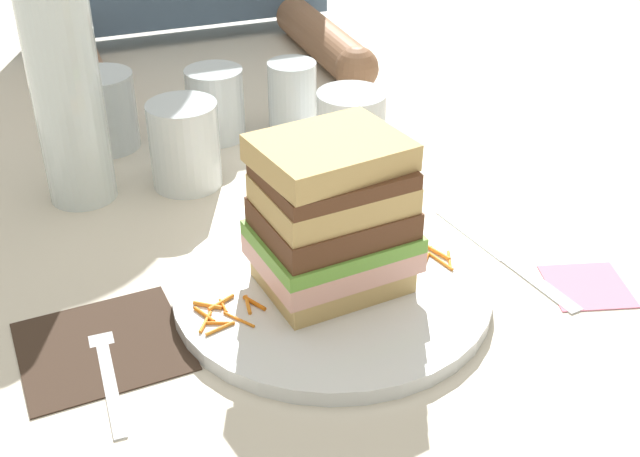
% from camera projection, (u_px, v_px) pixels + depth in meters
% --- Properties ---
extents(ground_plane, '(3.00, 3.00, 0.00)m').
position_uv_depth(ground_plane, '(340.00, 298.00, 0.74)').
color(ground_plane, beige).
extents(main_plate, '(0.28, 0.28, 0.01)m').
position_uv_depth(main_plate, '(332.00, 289.00, 0.74)').
color(main_plate, white).
rests_on(main_plate, ground_plane).
extents(sandwich, '(0.14, 0.12, 0.14)m').
position_uv_depth(sandwich, '(332.00, 217.00, 0.70)').
color(sandwich, tan).
rests_on(sandwich, main_plate).
extents(carrot_shred_0, '(0.01, 0.03, 0.00)m').
position_uv_depth(carrot_shred_0, '(247.00, 303.00, 0.70)').
color(carrot_shred_0, orange).
rests_on(carrot_shred_0, main_plate).
extents(carrot_shred_1, '(0.02, 0.02, 0.00)m').
position_uv_depth(carrot_shred_1, '(208.00, 305.00, 0.70)').
color(carrot_shred_1, orange).
rests_on(carrot_shred_1, main_plate).
extents(carrot_shred_2, '(0.03, 0.01, 0.00)m').
position_uv_depth(carrot_shred_2, '(220.00, 329.00, 0.67)').
color(carrot_shred_2, orange).
rests_on(carrot_shred_2, main_plate).
extents(carrot_shred_3, '(0.02, 0.03, 0.00)m').
position_uv_depth(carrot_shred_3, '(239.00, 319.00, 0.69)').
color(carrot_shred_3, orange).
rests_on(carrot_shred_3, main_plate).
extents(carrot_shred_4, '(0.03, 0.02, 0.00)m').
position_uv_depth(carrot_shred_4, '(221.00, 302.00, 0.70)').
color(carrot_shred_4, orange).
rests_on(carrot_shred_4, main_plate).
extents(carrot_shred_5, '(0.00, 0.02, 0.00)m').
position_uv_depth(carrot_shred_5, '(223.00, 306.00, 0.70)').
color(carrot_shred_5, orange).
rests_on(carrot_shred_5, main_plate).
extents(carrot_shred_6, '(0.02, 0.02, 0.00)m').
position_uv_depth(carrot_shred_6, '(205.00, 322.00, 0.68)').
color(carrot_shred_6, orange).
rests_on(carrot_shred_6, main_plate).
extents(carrot_shred_7, '(0.02, 0.01, 0.00)m').
position_uv_depth(carrot_shred_7, '(220.00, 323.00, 0.68)').
color(carrot_shred_7, orange).
rests_on(carrot_shred_7, main_plate).
extents(carrot_shred_8, '(0.01, 0.02, 0.00)m').
position_uv_depth(carrot_shred_8, '(254.00, 303.00, 0.70)').
color(carrot_shred_8, orange).
rests_on(carrot_shred_8, main_plate).
extents(carrot_shred_9, '(0.01, 0.03, 0.00)m').
position_uv_depth(carrot_shred_9, '(204.00, 314.00, 0.69)').
color(carrot_shred_9, orange).
rests_on(carrot_shred_9, main_plate).
extents(carrot_shred_10, '(0.01, 0.03, 0.00)m').
position_uv_depth(carrot_shred_10, '(417.00, 255.00, 0.77)').
color(carrot_shred_10, orange).
rests_on(carrot_shred_10, main_plate).
extents(carrot_shred_11, '(0.01, 0.03, 0.00)m').
position_uv_depth(carrot_shred_11, '(447.00, 257.00, 0.76)').
color(carrot_shred_11, orange).
rests_on(carrot_shred_11, main_plate).
extents(carrot_shred_12, '(0.02, 0.02, 0.00)m').
position_uv_depth(carrot_shred_12, '(402.00, 250.00, 0.77)').
color(carrot_shred_12, orange).
rests_on(carrot_shred_12, main_plate).
extents(carrot_shred_13, '(0.01, 0.03, 0.00)m').
position_uv_depth(carrot_shred_13, '(439.00, 259.00, 0.76)').
color(carrot_shred_13, orange).
rests_on(carrot_shred_13, main_plate).
extents(carrot_shred_14, '(0.00, 0.03, 0.00)m').
position_uv_depth(carrot_shred_14, '(410.00, 251.00, 0.77)').
color(carrot_shred_14, orange).
rests_on(carrot_shred_14, main_plate).
extents(carrot_shred_15, '(0.01, 0.02, 0.00)m').
position_uv_depth(carrot_shred_15, '(423.00, 244.00, 0.78)').
color(carrot_shred_15, orange).
rests_on(carrot_shred_15, main_plate).
extents(carrot_shred_16, '(0.02, 0.02, 0.00)m').
position_uv_depth(carrot_shred_16, '(425.00, 261.00, 0.76)').
color(carrot_shred_16, orange).
rests_on(carrot_shred_16, main_plate).
extents(carrot_shred_17, '(0.01, 0.03, 0.00)m').
position_uv_depth(carrot_shred_17, '(437.00, 252.00, 0.77)').
color(carrot_shred_17, orange).
rests_on(carrot_shred_17, main_plate).
extents(carrot_shred_18, '(0.01, 0.02, 0.00)m').
position_uv_depth(carrot_shred_18, '(422.00, 252.00, 0.77)').
color(carrot_shred_18, orange).
rests_on(carrot_shred_18, main_plate).
extents(napkin_dark, '(0.14, 0.13, 0.00)m').
position_uv_depth(napkin_dark, '(102.00, 345.00, 0.68)').
color(napkin_dark, '#38281E').
rests_on(napkin_dark, ground_plane).
extents(fork, '(0.02, 0.17, 0.00)m').
position_uv_depth(fork, '(105.00, 359.00, 0.66)').
color(fork, silver).
rests_on(fork, napkin_dark).
extents(knife, '(0.04, 0.20, 0.00)m').
position_uv_depth(knife, '(508.00, 259.00, 0.79)').
color(knife, silver).
rests_on(knife, ground_plane).
extents(juice_glass, '(0.08, 0.08, 0.09)m').
position_uv_depth(juice_glass, '(351.00, 134.00, 0.94)').
color(juice_glass, white).
rests_on(juice_glass, ground_plane).
extents(water_bottle, '(0.07, 0.07, 0.29)m').
position_uv_depth(water_bottle, '(65.00, 81.00, 0.83)').
color(water_bottle, silver).
rests_on(water_bottle, ground_plane).
extents(empty_tumbler_0, '(0.07, 0.07, 0.09)m').
position_uv_depth(empty_tumbler_0, '(215.00, 104.00, 1.00)').
color(empty_tumbler_0, silver).
rests_on(empty_tumbler_0, ground_plane).
extents(empty_tumbler_1, '(0.08, 0.08, 0.10)m').
position_uv_depth(empty_tumbler_1, '(185.00, 145.00, 0.90)').
color(empty_tumbler_1, silver).
rests_on(empty_tumbler_1, ground_plane).
extents(empty_tumbler_2, '(0.06, 0.06, 0.09)m').
position_uv_depth(empty_tumbler_2, '(292.00, 98.00, 1.01)').
color(empty_tumbler_2, silver).
rests_on(empty_tumbler_2, ground_plane).
extents(empty_tumbler_3, '(0.08, 0.08, 0.09)m').
position_uv_depth(empty_tumbler_3, '(104.00, 111.00, 0.98)').
color(empty_tumbler_3, silver).
rests_on(empty_tumbler_3, ground_plane).
extents(napkin_pink, '(0.09, 0.09, 0.00)m').
position_uv_depth(napkin_pink, '(587.00, 286.00, 0.75)').
color(napkin_pink, pink).
rests_on(napkin_pink, ground_plane).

